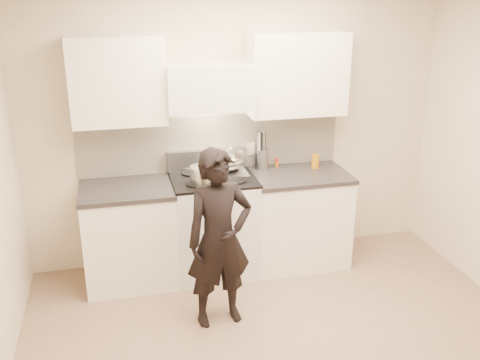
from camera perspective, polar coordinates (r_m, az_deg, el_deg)
The scene contains 11 objects.
ground_plane at distance 4.18m, azimuth 5.50°, elevation -18.33°, with size 4.00×4.00×0.00m, color #816956.
room_shell at distance 3.75m, azimuth 3.64°, elevation 4.69°, with size 4.04×3.54×2.70m.
stove at distance 5.05m, azimuth -2.80°, elevation -4.75°, with size 0.76×0.65×0.96m.
counter_right at distance 5.25m, azimuth 6.15°, elevation -3.98°, with size 0.92×0.67×0.92m.
counter_left at distance 4.98m, azimuth -11.68°, elevation -5.69°, with size 0.82×0.67×0.92m.
wok at distance 4.99m, azimuth -1.44°, elevation 2.18°, with size 0.37×0.45×0.30m.
stock_pot at distance 4.68m, azimuth -4.02°, elevation 0.59°, with size 0.31×0.24×0.15m.
utensil_crock at distance 5.16m, azimuth 2.29°, elevation 2.45°, with size 0.14×0.14×0.36m.
spice_jar at distance 5.23m, azimuth 3.94°, elevation 1.86°, with size 0.04×0.04×0.08m.
oil_glass at distance 5.24m, azimuth 8.03°, elevation 2.01°, with size 0.08×0.08×0.13m.
person at distance 4.19m, azimuth -2.22°, elevation -6.32°, with size 0.53×0.35×1.46m, color black.
Camera 1 is at (-1.13, -3.08, 2.59)m, focal length 40.00 mm.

